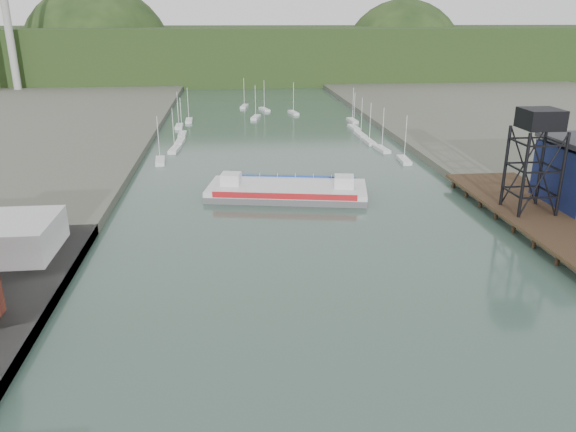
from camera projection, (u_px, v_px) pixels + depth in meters
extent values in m
cylinder|color=black|center=(545.00, 251.00, 77.02)|extent=(0.60, 0.60, 2.20)
cylinder|color=black|center=(524.00, 176.00, 83.86)|extent=(0.50, 0.50, 13.00)
cylinder|color=black|center=(562.00, 175.00, 84.44)|extent=(0.50, 0.50, 13.00)
cylinder|color=black|center=(505.00, 166.00, 89.48)|extent=(0.50, 0.50, 13.00)
cylinder|color=black|center=(541.00, 165.00, 90.07)|extent=(0.50, 0.50, 13.00)
cube|color=black|center=(541.00, 119.00, 84.28)|extent=(5.50, 5.50, 3.00)
cube|color=silver|center=(160.00, 161.00, 126.65)|extent=(2.67, 7.65, 0.90)
cube|color=silver|center=(175.00, 150.00, 137.56)|extent=(2.81, 7.67, 0.90)
cube|color=silver|center=(180.00, 142.00, 145.93)|extent=(2.35, 7.59, 0.90)
cube|color=silver|center=(182.00, 135.00, 155.21)|extent=(2.01, 7.50, 0.90)
cube|color=silver|center=(179.00, 127.00, 166.51)|extent=(2.00, 7.50, 0.90)
cube|color=silver|center=(189.00, 121.00, 175.95)|extent=(2.16, 7.54, 0.90)
cube|color=silver|center=(404.00, 160.00, 127.47)|extent=(2.53, 7.62, 0.90)
cube|color=silver|center=(382.00, 149.00, 138.02)|extent=(2.76, 7.67, 0.90)
cube|color=silver|center=(369.00, 142.00, 146.15)|extent=(2.22, 7.56, 0.90)
cube|color=silver|center=(361.00, 135.00, 154.56)|extent=(2.18, 7.54, 0.90)
cube|color=silver|center=(354.00, 128.00, 165.00)|extent=(2.46, 7.61, 0.90)
cube|color=silver|center=(352.00, 121.00, 176.08)|extent=(2.48, 7.61, 0.90)
cube|color=silver|center=(256.00, 117.00, 181.61)|extent=(3.78, 7.76, 0.90)
cube|color=silver|center=(293.00, 113.00, 190.39)|extent=(3.31, 7.74, 0.90)
cube|color=silver|center=(264.00, 110.00, 196.97)|extent=(3.76, 7.76, 0.90)
cube|color=silver|center=(244.00, 106.00, 203.81)|extent=(3.40, 7.74, 0.90)
cylinder|color=#A1A19C|center=(7.00, 20.00, 232.31)|extent=(3.20, 3.20, 60.00)
cube|color=black|center=(249.00, 53.00, 309.20)|extent=(500.00, 120.00, 28.00)
sphere|color=black|center=(100.00, 62.00, 302.74)|extent=(80.00, 80.00, 80.00)
sphere|color=black|center=(401.00, 62.00, 329.35)|extent=(70.00, 70.00, 70.00)
cube|color=#545456|center=(287.00, 193.00, 102.81)|extent=(30.34, 16.63, 1.15)
cube|color=silver|center=(287.00, 188.00, 102.47)|extent=(30.34, 16.63, 0.92)
cube|color=#B31419|center=(284.00, 196.00, 96.95)|extent=(24.85, 4.88, 1.03)
cube|color=navy|center=(290.00, 178.00, 107.83)|extent=(24.85, 4.88, 1.03)
cube|color=silver|center=(231.00, 179.00, 102.82)|extent=(4.03, 4.03, 2.30)
cube|color=silver|center=(344.00, 182.00, 101.19)|extent=(4.03, 4.03, 2.30)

